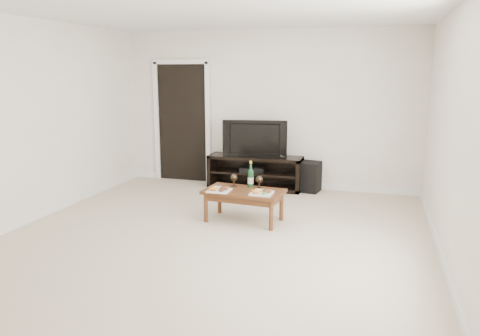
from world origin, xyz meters
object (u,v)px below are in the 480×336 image
Objects in this scene: subwoofer at (309,177)px; media_console at (255,172)px; coffee_table at (244,206)px; television at (255,138)px.

media_console is at bearing -167.25° from subwoofer.
coffee_table is (0.31, -1.75, -0.07)m from media_console.
television is 1.04× the size of coffee_table.
media_console is at bearing 100.06° from coffee_table.
coffee_table is at bearing -98.43° from subwoofer.
media_console is 1.78m from coffee_table.
subwoofer is 0.49× the size of coffee_table.
subwoofer is at bearing 71.82° from coffee_table.
subwoofer is at bearing 2.99° from media_console.
coffee_table is (-0.59, -1.80, -0.04)m from subwoofer.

